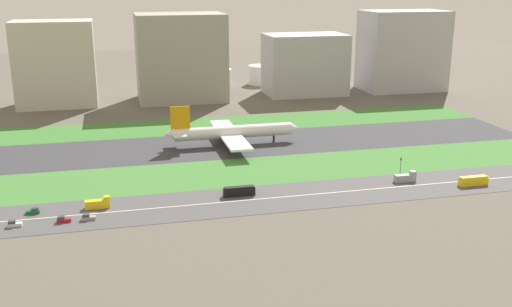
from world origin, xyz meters
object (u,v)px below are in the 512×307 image
car_0 (63,220)px  traffic_light (401,165)px  hangar_building (181,57)px  bus_1 (239,191)px  fuel_tank_west (214,77)px  car_2 (33,211)px  terminal_building (55,64)px  truck_0 (406,178)px  car_1 (88,217)px  car_3 (14,224)px  airliner (230,132)px  bus_0 (473,181)px  cargo_warehouse (402,51)px  fuel_tank_centre (261,75)px  office_tower (305,64)px  truck_1 (98,203)px

car_0 → traffic_light: (128.21, 17.99, 3.37)m
traffic_light → hangar_building: bearing=110.8°
bus_1 → fuel_tank_west: size_ratio=0.45×
car_2 → terminal_building: size_ratio=0.09×
truck_0 → fuel_tank_west: bearing=98.9°
car_0 → car_1: bearing=-180.0°
car_3 → traffic_light: (143.17, 17.99, 3.37)m
airliner → car_0: size_ratio=14.77×
bus_0 → car_1: bearing=0.0°
truck_0 → hangar_building: bearing=109.5°
terminal_building → cargo_warehouse: 230.48m
car_2 → cargo_warehouse: (226.34, 182.00, 26.26)m
truck_0 → bus_0: truck_0 is taller
car_2 → fuel_tank_centre: fuel_tank_centre is taller
car_3 → fuel_tank_west: size_ratio=0.17×
airliner → fuel_tank_centre: bearing=70.8°
airliner → bus_0: 110.81m
bus_1 → cargo_warehouse: size_ratio=0.21×
terminal_building → fuel_tank_centre: bearing=17.7°
office_tower → fuel_tank_centre: bearing=112.5°
airliner → terminal_building: 143.66m
terminal_building → fuel_tank_centre: 148.91m
car_2 → fuel_tank_centre: (136.56, 227.00, 5.94)m
bus_1 → fuel_tank_centre: bearing=73.8°
traffic_light → fuel_tank_centre: (-1.85, 219.01, 2.57)m
bus_1 → fuel_tank_west: bearing=82.4°
car_3 → fuel_tank_west: (105.74, 237.00, 5.24)m
bus_0 → cargo_warehouse: cargo_warehouse is taller
bus_0 → truck_1: bearing=-4.1°
cargo_warehouse → fuel_tank_west: bearing=160.3°
truck_1 → car_3: size_ratio=1.91×
truck_0 → bus_0: 25.09m
office_tower → car_2: bearing=-130.5°
car_1 → office_tower: 236.81m
fuel_tank_west → car_2: bearing=-114.0°
car_0 → car_2: 14.28m
terminal_building → fuel_tank_centre: terminal_building is taller
airliner → traffic_light: airliner is taller
terminal_building → bus_0: bearing=-49.5°
car_1 → traffic_light: (120.49, 17.99, 3.37)m
airliner → fuel_tank_centre: 168.40m
car_3 → fuel_tank_centre: fuel_tank_centre is taller
truck_0 → fuel_tank_west: fuel_tank_west is taller
car_2 → terminal_building: terminal_building is taller
terminal_building → fuel_tank_centre: size_ratio=2.69×
terminal_building → hangar_building: size_ratio=0.93×
bus_1 → terminal_building: bearing=112.3°
car_1 → truck_0: (118.74, 10.00, 0.75)m
car_0 → bus_0: bearing=-180.0°
fuel_tank_centre → hangar_building: bearing=-145.0°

